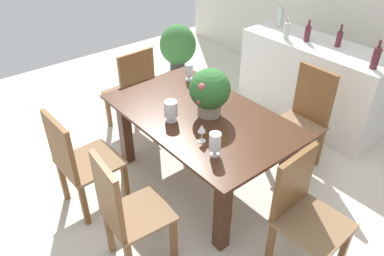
% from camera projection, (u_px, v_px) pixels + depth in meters
% --- Properties ---
extents(ground_plane, '(7.04, 7.04, 0.00)m').
position_uv_depth(ground_plane, '(203.00, 178.00, 3.69)').
color(ground_plane, silver).
extents(dining_table, '(1.71, 1.04, 0.76)m').
position_uv_depth(dining_table, '(200.00, 128.00, 3.33)').
color(dining_table, '#422616').
rests_on(dining_table, ground).
extents(chair_near_right, '(0.45, 0.47, 1.00)m').
position_uv_depth(chair_near_right, '(124.00, 210.00, 2.60)').
color(chair_near_right, brown).
rests_on(chair_near_right, ground).
extents(chair_near_left, '(0.49, 0.49, 0.96)m').
position_uv_depth(chair_near_left, '(77.00, 159.00, 3.09)').
color(chair_near_left, brown).
rests_on(chair_near_left, ground).
extents(chair_far_right, '(0.46, 0.47, 1.00)m').
position_uv_depth(chair_far_right, '(304.00, 114.00, 3.64)').
color(chair_far_right, brown).
rests_on(chair_far_right, ground).
extents(chair_head_end, '(0.46, 0.48, 1.00)m').
position_uv_depth(chair_head_end, '(134.00, 88.00, 4.09)').
color(chair_head_end, brown).
rests_on(chair_head_end, ground).
extents(chair_foot_end, '(0.48, 0.47, 0.94)m').
position_uv_depth(chair_foot_end, '(303.00, 208.00, 2.64)').
color(chair_foot_end, brown).
rests_on(chair_foot_end, ground).
extents(flower_centerpiece, '(0.35, 0.35, 0.42)m').
position_uv_depth(flower_centerpiece, '(210.00, 91.00, 3.11)').
color(flower_centerpiece, gray).
rests_on(flower_centerpiece, dining_table).
extents(crystal_vase_left, '(0.11, 0.11, 0.18)m').
position_uv_depth(crystal_vase_left, '(171.00, 110.00, 3.09)').
color(crystal_vase_left, silver).
rests_on(crystal_vase_left, dining_table).
extents(crystal_vase_center_near, '(0.09, 0.09, 0.19)m').
position_uv_depth(crystal_vase_center_near, '(215.00, 142.00, 2.69)').
color(crystal_vase_center_near, silver).
rests_on(crystal_vase_center_near, dining_table).
extents(crystal_vase_right, '(0.08, 0.08, 0.17)m').
position_uv_depth(crystal_vase_right, '(189.00, 70.00, 3.73)').
color(crystal_vase_right, silver).
rests_on(crystal_vase_right, dining_table).
extents(wine_glass, '(0.06, 0.06, 0.15)m').
position_uv_depth(wine_glass, '(202.00, 129.00, 2.84)').
color(wine_glass, silver).
rests_on(wine_glass, dining_table).
extents(kitchen_counter, '(1.72, 0.63, 0.95)m').
position_uv_depth(kitchen_counter, '(312.00, 82.00, 4.36)').
color(kitchen_counter, silver).
rests_on(kitchen_counter, ground).
extents(wine_bottle_clear, '(0.07, 0.07, 0.24)m').
position_uv_depth(wine_bottle_clear, '(287.00, 31.00, 4.16)').
color(wine_bottle_clear, '#B2BFB7').
rests_on(wine_bottle_clear, kitchen_counter).
extents(wine_bottle_tall, '(0.06, 0.06, 0.24)m').
position_uv_depth(wine_bottle_tall, '(339.00, 38.00, 3.97)').
color(wine_bottle_tall, '#511E28').
rests_on(wine_bottle_tall, kitchen_counter).
extents(wine_bottle_amber, '(0.06, 0.06, 0.24)m').
position_uv_depth(wine_bottle_amber, '(307.00, 33.00, 4.10)').
color(wine_bottle_amber, '#511E28').
rests_on(wine_bottle_amber, kitchen_counter).
extents(wine_bottle_dark, '(0.07, 0.07, 0.28)m').
position_uv_depth(wine_bottle_dark, '(376.00, 58.00, 3.50)').
color(wine_bottle_dark, '#511E28').
rests_on(wine_bottle_dark, kitchen_counter).
extents(wine_bottle_green, '(0.08, 0.08, 0.29)m').
position_uv_depth(wine_bottle_green, '(280.00, 17.00, 4.50)').
color(wine_bottle_green, '#B2BFB7').
rests_on(wine_bottle_green, kitchen_counter).
extents(potted_plant_floor, '(0.54, 0.54, 0.69)m').
position_uv_depth(potted_plant_floor, '(178.00, 46.00, 5.58)').
color(potted_plant_floor, '#423D38').
rests_on(potted_plant_floor, ground).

